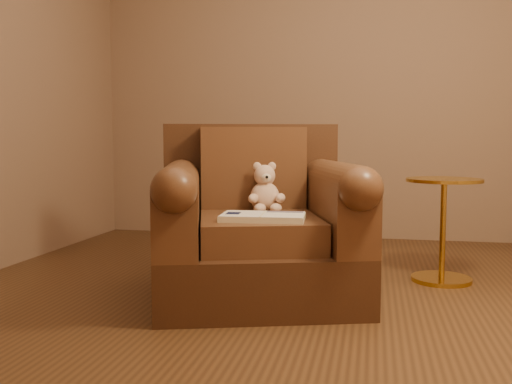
# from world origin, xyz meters

# --- Properties ---
(floor) EXTENTS (4.00, 4.00, 0.00)m
(floor) POSITION_xyz_m (0.00, 0.00, 0.00)
(floor) COLOR brown
(floor) RESTS_ON ground
(armchair) EXTENTS (1.32, 1.28, 0.96)m
(armchair) POSITION_xyz_m (-0.18, -0.01, 0.37)
(armchair) COLOR #422516
(armchair) RESTS_ON floor
(teddy_bear) EXTENTS (0.21, 0.24, 0.29)m
(teddy_bear) POSITION_xyz_m (-0.15, 0.09, 0.57)
(teddy_bear) COLOR beige
(teddy_bear) RESTS_ON armchair
(guidebook) EXTENTS (0.44, 0.28, 0.03)m
(guidebook) POSITION_xyz_m (-0.10, -0.26, 0.48)
(guidebook) COLOR beige
(guidebook) RESTS_ON armchair
(side_table) EXTENTS (0.45, 0.45, 0.63)m
(side_table) POSITION_xyz_m (0.87, 0.52, 0.34)
(side_table) COLOR gold
(side_table) RESTS_ON floor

